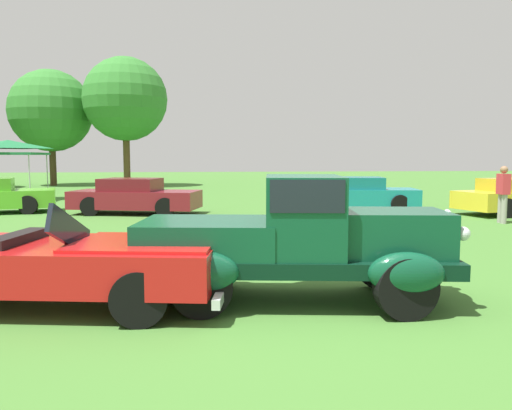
% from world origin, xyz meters
% --- Properties ---
extents(ground_plane, '(120.00, 120.00, 0.00)m').
position_xyz_m(ground_plane, '(0.00, 0.00, 0.00)').
color(ground_plane, '#42752D').
extents(feature_pickup_truck, '(4.33, 2.26, 1.70)m').
position_xyz_m(feature_pickup_truck, '(0.03, 0.11, 0.86)').
color(feature_pickup_truck, black).
rests_on(feature_pickup_truck, ground_plane).
extents(neighbor_convertible, '(4.78, 2.44, 1.40)m').
position_xyz_m(neighbor_convertible, '(-3.10, 0.28, 0.58)').
color(neighbor_convertible, red).
rests_on(neighbor_convertible, ground_plane).
extents(show_car_burgundy, '(4.57, 2.69, 1.22)m').
position_xyz_m(show_car_burgundy, '(-3.47, 11.04, 0.60)').
color(show_car_burgundy, maroon).
rests_on(show_car_burgundy, ground_plane).
extents(show_car_teal, '(4.07, 2.32, 1.22)m').
position_xyz_m(show_car_teal, '(4.64, 11.22, 0.60)').
color(show_car_teal, teal).
rests_on(show_car_teal, ground_plane).
extents(spectator_by_row, '(0.27, 0.42, 1.69)m').
position_xyz_m(spectator_by_row, '(7.60, 7.32, 0.91)').
color(spectator_by_row, '#9E998E').
rests_on(spectator_by_row, ground_plane).
extents(canopy_tent_left_field, '(2.84, 2.84, 2.71)m').
position_xyz_m(canopy_tent_left_field, '(-9.71, 17.17, 2.42)').
color(canopy_tent_left_field, '#B7B7BC').
rests_on(canopy_tent_left_field, ground_plane).
extents(treeline_mid_left, '(5.52, 5.52, 7.83)m').
position_xyz_m(treeline_mid_left, '(-11.17, 29.31, 5.06)').
color(treeline_mid_left, '#47331E').
rests_on(treeline_mid_left, ground_plane).
extents(treeline_center, '(5.47, 5.47, 8.47)m').
position_xyz_m(treeline_center, '(-6.00, 27.72, 5.72)').
color(treeline_center, brown).
rests_on(treeline_center, ground_plane).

